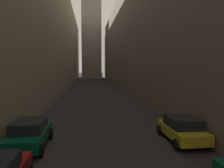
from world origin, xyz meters
TOP-DOWN VIEW (x-y plane):
  - ground_plane at (0.00, 48.00)m, footprint 264.00×264.00m
  - building_block_left at (-12.62, 50.00)m, footprint 14.23×108.00m
  - building_block_right at (12.55, 50.00)m, footprint 14.10×108.00m
  - parked_car_left_third at (-4.40, 17.42)m, footprint 1.98×4.00m
  - parked_car_right_third at (4.40, 17.46)m, footprint 2.01×3.91m

SIDE VIEW (x-z plane):
  - ground_plane at x=0.00m, z-range 0.00..0.00m
  - parked_car_right_third at x=4.40m, z-range 0.03..1.51m
  - parked_car_left_third at x=-4.40m, z-range 0.02..1.55m
  - building_block_right at x=12.55m, z-range 0.00..20.12m
  - building_block_left at x=-12.62m, z-range 0.00..21.16m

